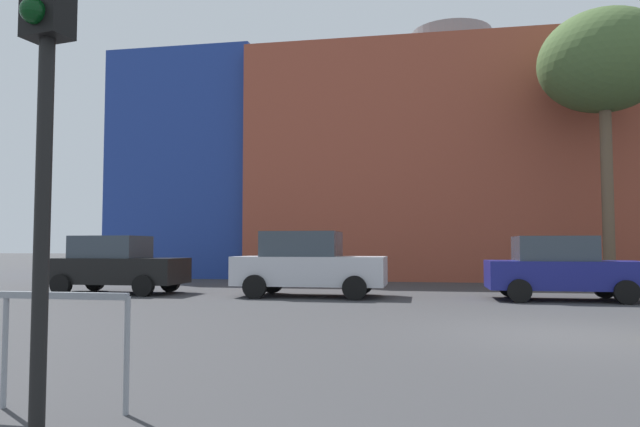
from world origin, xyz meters
TOP-DOWN VIEW (x-y plane):
  - ground_plane at (0.00, 0.00)m, footprint 200.00×200.00m
  - building_backdrop at (-0.78, 19.37)m, footprint 32.12×11.40m
  - parked_car_0 at (-11.59, 6.35)m, footprint 4.06×1.99m
  - parked_car_1 at (-5.57, 6.35)m, footprint 4.31×2.11m
  - parked_car_2 at (1.32, 6.35)m, footprint 3.95×1.94m
  - traffic_light_near_left at (-5.21, -5.96)m, footprint 0.40×0.39m
  - bare_tree_0 at (3.97, 11.14)m, footprint 4.42×4.42m

SIDE VIEW (x-z plane):
  - ground_plane at x=0.00m, z-range 0.00..0.00m
  - parked_car_2 at x=1.32m, z-range 0.00..1.71m
  - parked_car_0 at x=-11.59m, z-range 0.00..1.76m
  - parked_car_1 at x=-5.57m, z-range -0.01..1.86m
  - traffic_light_near_left at x=-5.21m, z-range 0.93..4.90m
  - building_backdrop at x=-0.78m, z-range -0.87..11.40m
  - bare_tree_0 at x=3.97m, z-range 2.99..12.65m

